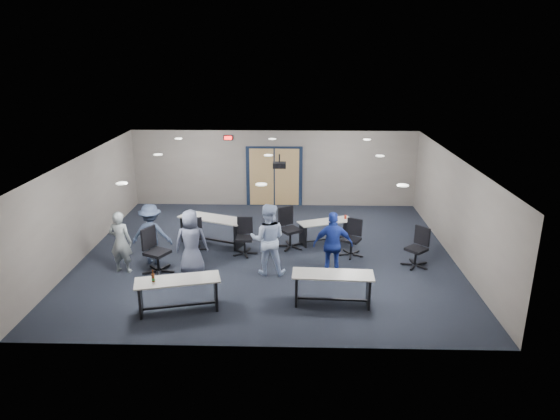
{
  "coord_description": "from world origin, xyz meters",
  "views": [
    {
      "loc": [
        0.69,
        -12.73,
        5.45
      ],
      "look_at": [
        0.34,
        -0.3,
        1.38
      ],
      "focal_mm": 32.0,
      "sensor_mm": 36.0,
      "label": 1
    }
  ],
  "objects_px": {
    "person_back": "(151,234)",
    "chair_loose_left": "(157,251)",
    "table_front_right": "(333,283)",
    "person_gray": "(121,242)",
    "table_front_left": "(178,289)",
    "person_plaid": "(191,242)",
    "table_back_right": "(326,228)",
    "chair_back_c": "(290,228)",
    "table_back_left": "(212,226)",
    "chair_back_a": "(195,235)",
    "person_lightblue": "(268,239)",
    "person_navy": "(333,245)",
    "chair_loose_right": "(416,248)",
    "chair_back_d": "(351,238)",
    "chair_back_b": "(244,237)"
  },
  "relations": [
    {
      "from": "table_front_right",
      "to": "table_back_right",
      "type": "xyz_separation_m",
      "value": [
        0.07,
        3.68,
        -0.05
      ]
    },
    {
      "from": "table_front_right",
      "to": "table_back_left",
      "type": "bearing_deg",
      "value": 135.46
    },
    {
      "from": "chair_loose_right",
      "to": "person_back",
      "type": "distance_m",
      "value": 6.9
    },
    {
      "from": "table_back_left",
      "to": "chair_loose_right",
      "type": "xyz_separation_m",
      "value": [
        5.52,
        -1.45,
        -0.02
      ]
    },
    {
      "from": "chair_back_b",
      "to": "chair_back_d",
      "type": "distance_m",
      "value": 2.92
    },
    {
      "from": "table_front_left",
      "to": "person_plaid",
      "type": "distance_m",
      "value": 1.91
    },
    {
      "from": "table_front_right",
      "to": "chair_loose_right",
      "type": "height_order",
      "value": "chair_loose_right"
    },
    {
      "from": "table_back_left",
      "to": "person_navy",
      "type": "distance_m",
      "value": 3.92
    },
    {
      "from": "person_gray",
      "to": "chair_loose_right",
      "type": "bearing_deg",
      "value": -168.14
    },
    {
      "from": "person_plaid",
      "to": "person_lightblue",
      "type": "bearing_deg",
      "value": 175.83
    },
    {
      "from": "table_back_right",
      "to": "chair_back_d",
      "type": "xyz_separation_m",
      "value": [
        0.63,
        -0.98,
        0.06
      ]
    },
    {
      "from": "chair_back_a",
      "to": "chair_loose_right",
      "type": "height_order",
      "value": "chair_loose_right"
    },
    {
      "from": "table_front_left",
      "to": "table_back_left",
      "type": "distance_m",
      "value": 3.89
    },
    {
      "from": "chair_back_b",
      "to": "chair_back_c",
      "type": "relative_size",
      "value": 0.88
    },
    {
      "from": "chair_back_a",
      "to": "chair_back_c",
      "type": "relative_size",
      "value": 0.8
    },
    {
      "from": "table_front_right",
      "to": "chair_back_d",
      "type": "distance_m",
      "value": 2.79
    },
    {
      "from": "chair_loose_right",
      "to": "person_lightblue",
      "type": "bearing_deg",
      "value": -125.01
    },
    {
      "from": "chair_back_c",
      "to": "table_front_right",
      "type": "bearing_deg",
      "value": -107.25
    },
    {
      "from": "chair_back_d",
      "to": "person_navy",
      "type": "relative_size",
      "value": 0.61
    },
    {
      "from": "person_back",
      "to": "chair_loose_left",
      "type": "bearing_deg",
      "value": 115.75
    },
    {
      "from": "table_front_left",
      "to": "chair_back_b",
      "type": "relative_size",
      "value": 1.85
    },
    {
      "from": "chair_back_d",
      "to": "chair_loose_left",
      "type": "height_order",
      "value": "chair_loose_left"
    },
    {
      "from": "chair_back_d",
      "to": "person_back",
      "type": "bearing_deg",
      "value": -146.24
    },
    {
      "from": "person_plaid",
      "to": "table_front_left",
      "type": "bearing_deg",
      "value": 86.49
    },
    {
      "from": "table_back_right",
      "to": "person_plaid",
      "type": "bearing_deg",
      "value": -169.33
    },
    {
      "from": "table_back_right",
      "to": "chair_back_c",
      "type": "distance_m",
      "value": 1.13
    },
    {
      "from": "chair_back_b",
      "to": "person_lightblue",
      "type": "bearing_deg",
      "value": -58.25
    },
    {
      "from": "table_front_left",
      "to": "chair_loose_left",
      "type": "bearing_deg",
      "value": 102.67
    },
    {
      "from": "person_navy",
      "to": "person_back",
      "type": "distance_m",
      "value": 4.73
    },
    {
      "from": "table_back_left",
      "to": "table_back_right",
      "type": "height_order",
      "value": "table_back_left"
    },
    {
      "from": "table_front_left",
      "to": "chair_back_b",
      "type": "bearing_deg",
      "value": 56.04
    },
    {
      "from": "chair_loose_left",
      "to": "chair_loose_right",
      "type": "relative_size",
      "value": 1.13
    },
    {
      "from": "person_navy",
      "to": "person_gray",
      "type": "bearing_deg",
      "value": -1.9
    },
    {
      "from": "table_back_right",
      "to": "person_lightblue",
      "type": "bearing_deg",
      "value": -147.76
    },
    {
      "from": "person_back",
      "to": "table_back_right",
      "type": "bearing_deg",
      "value": -161.56
    },
    {
      "from": "table_back_right",
      "to": "person_navy",
      "type": "relative_size",
      "value": 1.02
    },
    {
      "from": "table_front_right",
      "to": "person_gray",
      "type": "height_order",
      "value": "person_gray"
    },
    {
      "from": "chair_back_d",
      "to": "person_navy",
      "type": "xyz_separation_m",
      "value": [
        -0.6,
        -1.27,
        0.33
      ]
    },
    {
      "from": "table_back_left",
      "to": "table_back_right",
      "type": "bearing_deg",
      "value": 24.6
    },
    {
      "from": "table_front_right",
      "to": "table_front_left",
      "type": "bearing_deg",
      "value": -170.55
    },
    {
      "from": "table_front_right",
      "to": "person_lightblue",
      "type": "relative_size",
      "value": 0.99
    },
    {
      "from": "table_back_right",
      "to": "chair_back_a",
      "type": "distance_m",
      "value": 3.75
    },
    {
      "from": "chair_loose_left",
      "to": "chair_loose_right",
      "type": "xyz_separation_m",
      "value": [
        6.6,
        0.55,
        -0.07
      ]
    },
    {
      "from": "chair_back_a",
      "to": "chair_loose_left",
      "type": "distance_m",
      "value": 1.58
    },
    {
      "from": "person_back",
      "to": "chair_back_a",
      "type": "bearing_deg",
      "value": -140.71
    },
    {
      "from": "table_back_left",
      "to": "chair_back_a",
      "type": "distance_m",
      "value": 0.71
    },
    {
      "from": "table_back_left",
      "to": "chair_back_a",
      "type": "bearing_deg",
      "value": -101.9
    },
    {
      "from": "chair_back_b",
      "to": "person_lightblue",
      "type": "xyz_separation_m",
      "value": [
        0.71,
        -1.18,
        0.41
      ]
    },
    {
      "from": "person_navy",
      "to": "person_lightblue",
      "type": "bearing_deg",
      "value": -4.64
    },
    {
      "from": "person_gray",
      "to": "person_lightblue",
      "type": "distance_m",
      "value": 3.7
    }
  ]
}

